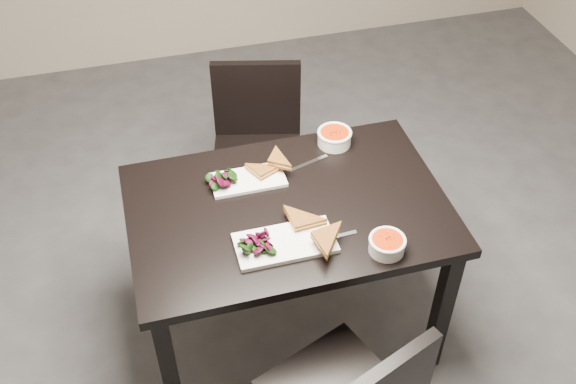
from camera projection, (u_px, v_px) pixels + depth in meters
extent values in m
plane|color=#47474C|center=(307.00, 332.00, 3.00)|extent=(5.00, 5.00, 0.00)
cube|color=black|center=(288.00, 209.00, 2.53)|extent=(1.20, 0.80, 0.04)
cube|color=black|center=(170.00, 373.00, 2.44)|extent=(0.06, 0.06, 0.71)
cube|color=black|center=(442.00, 310.00, 2.65)|extent=(0.06, 0.06, 0.71)
cube|color=black|center=(149.00, 241.00, 2.92)|extent=(0.06, 0.06, 0.71)
cube|color=black|center=(380.00, 197.00, 3.13)|extent=(0.06, 0.06, 0.71)
cube|color=black|center=(340.00, 369.00, 2.63)|extent=(0.05, 0.05, 0.41)
cube|color=black|center=(258.00, 159.00, 3.22)|extent=(0.51, 0.51, 0.04)
cube|color=black|center=(221.00, 220.00, 3.23)|extent=(0.05, 0.05, 0.41)
cube|color=black|center=(296.00, 218.00, 3.24)|extent=(0.05, 0.05, 0.41)
cube|color=black|center=(225.00, 171.00, 3.50)|extent=(0.05, 0.05, 0.41)
cube|color=black|center=(294.00, 170.00, 3.50)|extent=(0.05, 0.05, 0.41)
cube|color=black|center=(257.00, 99.00, 3.21)|extent=(0.42, 0.14, 0.40)
cube|color=white|center=(285.00, 243.00, 2.37)|extent=(0.35, 0.18, 0.02)
cylinder|color=white|center=(387.00, 245.00, 2.34)|extent=(0.13, 0.13, 0.05)
cylinder|color=red|center=(387.00, 241.00, 2.32)|extent=(0.11, 0.11, 0.02)
torus|color=white|center=(388.00, 240.00, 2.32)|extent=(0.13, 0.13, 0.01)
cube|color=silver|center=(333.00, 237.00, 2.40)|extent=(0.18, 0.03, 0.00)
cube|color=white|center=(248.00, 180.00, 2.62)|extent=(0.29, 0.14, 0.01)
cylinder|color=white|center=(334.00, 139.00, 2.78)|extent=(0.14, 0.14, 0.05)
cylinder|color=red|center=(335.00, 134.00, 2.76)|extent=(0.12, 0.12, 0.02)
torus|color=white|center=(335.00, 133.00, 2.75)|extent=(0.14, 0.14, 0.01)
cube|color=silver|center=(309.00, 163.00, 2.70)|extent=(0.18, 0.07, 0.00)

